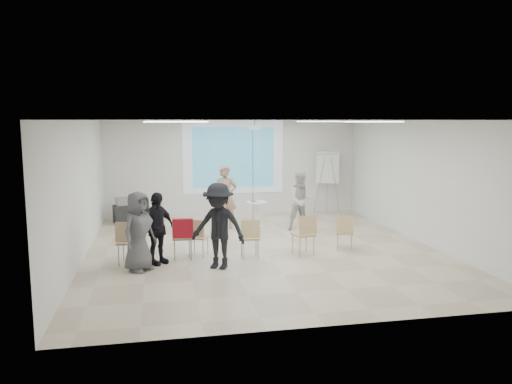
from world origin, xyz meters
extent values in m
cube|color=beige|center=(0.00, 0.00, -0.05)|extent=(8.00, 9.00, 0.10)
cube|color=white|center=(0.00, 0.00, 3.05)|extent=(8.00, 9.00, 0.10)
cube|color=silver|center=(0.00, 4.55, 1.50)|extent=(8.00, 0.10, 3.00)
cube|color=silver|center=(-4.05, 0.00, 1.50)|extent=(0.10, 9.00, 3.00)
cube|color=silver|center=(4.05, 0.00, 1.50)|extent=(0.10, 9.00, 3.00)
cube|color=silver|center=(0.00, 4.49, 1.85)|extent=(3.20, 0.01, 2.30)
cube|color=teal|center=(0.00, 4.47, 1.85)|extent=(2.60, 0.01, 1.90)
cylinder|color=white|center=(0.33, 2.39, 0.03)|extent=(0.48, 0.48, 0.05)
cylinder|color=white|center=(0.33, 2.39, 0.36)|extent=(0.13, 0.13, 0.67)
cylinder|color=white|center=(0.33, 2.39, 0.72)|extent=(0.65, 0.65, 0.04)
cube|color=silver|center=(0.38, 2.36, 0.75)|extent=(0.24, 0.19, 0.01)
cube|color=teal|center=(0.24, 2.45, 0.76)|extent=(0.15, 0.21, 0.02)
imported|color=tan|center=(-0.53, 2.52, 1.00)|extent=(0.81, 0.63, 2.00)
imported|color=silver|center=(1.50, 1.88, 0.90)|extent=(0.89, 0.72, 1.80)
cube|color=white|center=(-0.35, 2.77, 1.32)|extent=(0.06, 0.12, 0.04)
cube|color=white|center=(1.32, 2.13, 1.22)|extent=(0.04, 0.12, 0.04)
cube|color=tan|center=(-2.99, -0.61, 0.47)|extent=(0.52, 0.52, 0.04)
cube|color=tan|center=(-3.04, -0.82, 0.73)|extent=(0.45, 0.18, 0.42)
cylinder|color=gray|center=(-3.20, -0.75, 0.23)|extent=(0.03, 0.03, 0.46)
cylinder|color=gray|center=(-2.86, -0.82, 0.23)|extent=(0.03, 0.03, 0.46)
cylinder|color=gray|center=(-3.13, -0.40, 0.23)|extent=(0.03, 0.03, 0.46)
cylinder|color=gray|center=(-2.78, -0.48, 0.23)|extent=(0.03, 0.03, 0.46)
cube|color=tan|center=(-1.87, -0.42, 0.47)|extent=(0.46, 0.46, 0.04)
cube|color=tan|center=(-1.88, -0.62, 0.73)|extent=(0.44, 0.11, 0.42)
cylinder|color=gray|center=(-2.05, -0.59, 0.23)|extent=(0.02, 0.02, 0.46)
cylinder|color=gray|center=(-1.70, -0.60, 0.23)|extent=(0.02, 0.02, 0.46)
cylinder|color=#95989D|center=(-2.04, -0.23, 0.23)|extent=(0.02, 0.02, 0.46)
cylinder|color=#94979C|center=(-1.68, -0.25, 0.23)|extent=(0.02, 0.02, 0.46)
cube|color=tan|center=(-1.51, -0.25, 0.42)|extent=(0.52, 0.52, 0.04)
cube|color=tan|center=(-1.59, -0.42, 0.66)|extent=(0.39, 0.24, 0.38)
cylinder|color=gray|center=(-1.72, -0.33, 0.21)|extent=(0.03, 0.03, 0.41)
cylinder|color=gray|center=(-1.43, -0.46, 0.21)|extent=(0.03, 0.03, 0.41)
cylinder|color=gray|center=(-1.59, -0.04, 0.21)|extent=(0.03, 0.03, 0.41)
cylinder|color=gray|center=(-1.30, -0.17, 0.21)|extent=(0.03, 0.03, 0.41)
cube|color=tan|center=(-0.41, -0.58, 0.43)|extent=(0.43, 0.43, 0.04)
cube|color=tan|center=(-0.43, -0.77, 0.67)|extent=(0.41, 0.11, 0.39)
cylinder|color=#96989E|center=(-0.59, -0.73, 0.21)|extent=(0.02, 0.02, 0.42)
cylinder|color=#95999E|center=(-0.26, -0.75, 0.21)|extent=(0.02, 0.02, 0.42)
cylinder|color=gray|center=(-0.57, -0.41, 0.21)|extent=(0.02, 0.02, 0.42)
cylinder|color=gray|center=(-0.24, -0.43, 0.21)|extent=(0.02, 0.02, 0.42)
cube|color=tan|center=(0.81, -0.60, 0.46)|extent=(0.51, 0.51, 0.04)
cube|color=tan|center=(0.85, -0.80, 0.72)|extent=(0.44, 0.17, 0.41)
cylinder|color=gray|center=(0.67, -0.81, 0.23)|extent=(0.03, 0.03, 0.45)
cylinder|color=gray|center=(1.01, -0.74, 0.23)|extent=(0.03, 0.03, 0.45)
cylinder|color=#94979C|center=(0.60, -0.47, 0.23)|extent=(0.03, 0.03, 0.45)
cylinder|color=gray|center=(0.94, -0.40, 0.23)|extent=(0.03, 0.03, 0.45)
cube|color=tan|center=(1.87, -0.39, 0.42)|extent=(0.50, 0.50, 0.04)
cube|color=tan|center=(1.81, -0.57, 0.65)|extent=(0.39, 0.21, 0.37)
cylinder|color=gray|center=(1.67, -0.48, 0.20)|extent=(0.03, 0.03, 0.41)
cylinder|color=#95979D|center=(1.97, -0.59, 0.20)|extent=(0.03, 0.03, 0.41)
cylinder|color=#92949A|center=(1.78, -0.19, 0.20)|extent=(0.03, 0.03, 0.41)
cylinder|color=#93959B|center=(2.08, -0.30, 0.20)|extent=(0.03, 0.03, 0.41)
cube|color=#AC1523|center=(-1.87, -0.64, 0.72)|extent=(0.43, 0.11, 0.41)
imported|color=black|center=(-1.51, -0.23, 0.45)|extent=(0.38, 0.33, 0.02)
imported|color=black|center=(-2.42, -0.74, 0.87)|extent=(1.18, 1.11, 1.75)
imported|color=black|center=(-1.19, -1.28, 0.99)|extent=(1.47, 1.25, 1.99)
imported|color=#545459|center=(-2.77, -1.14, 0.90)|extent=(1.02, 1.04, 1.80)
cylinder|color=#969A9E|center=(2.73, 4.09, 0.93)|extent=(0.28, 0.32, 1.83)
cylinder|color=#96999F|center=(3.22, 3.93, 0.93)|extent=(0.40, 0.11, 1.83)
cylinder|color=#96999E|center=(3.08, 4.32, 0.93)|extent=(0.15, 0.40, 1.83)
cube|color=silver|center=(3.01, 4.13, 1.50)|extent=(0.75, 0.43, 1.03)
cube|color=gray|center=(3.02, 4.17, 1.97)|extent=(0.73, 0.29, 0.07)
cube|color=black|center=(-3.40, 3.73, 0.29)|extent=(0.61, 0.54, 0.51)
cube|color=gray|center=(-3.40, 3.73, 0.66)|extent=(0.43, 0.40, 0.23)
cylinder|color=black|center=(-3.56, 3.52, 0.03)|extent=(0.08, 0.08, 0.06)
cylinder|color=black|center=(-3.16, 3.64, 0.03)|extent=(0.08, 0.08, 0.06)
cylinder|color=black|center=(-3.64, 3.81, 0.03)|extent=(0.08, 0.08, 0.06)
cylinder|color=black|center=(-3.25, 3.93, 0.03)|extent=(0.08, 0.08, 0.06)
cube|color=white|center=(0.10, 1.50, 2.82)|extent=(0.30, 0.25, 0.10)
cylinder|color=gray|center=(0.10, 1.50, 2.93)|extent=(0.04, 0.04, 0.14)
cylinder|color=black|center=(0.04, 1.42, 1.39)|extent=(0.01, 0.01, 2.77)
cylinder|color=white|center=(0.14, 1.40, 1.39)|extent=(0.01, 0.01, 2.77)
cube|color=white|center=(-2.00, 2.00, 2.97)|extent=(1.20, 0.30, 0.02)
cube|color=white|center=(2.00, 2.00, 2.97)|extent=(1.20, 0.30, 0.02)
cube|color=white|center=(-2.00, -1.50, 2.97)|extent=(1.20, 0.30, 0.02)
cube|color=white|center=(2.00, -1.50, 2.97)|extent=(1.20, 0.30, 0.02)
camera|label=1|loc=(-2.35, -11.13, 2.99)|focal=35.00mm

